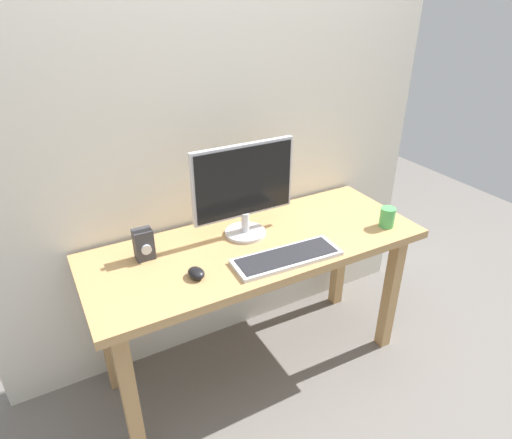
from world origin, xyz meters
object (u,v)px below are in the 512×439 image
object	(u,v)px
mouse	(196,273)
keyboard_primary	(287,257)
audio_controller	(144,244)
coffee_mug	(387,217)
desk	(256,261)
monitor	(244,188)

from	to	relation	value
mouse	keyboard_primary	bearing A→B (deg)	-16.22
audio_controller	coffee_mug	xyz separation A→B (m)	(1.11, -0.29, -0.02)
desk	mouse	distance (m)	0.38
coffee_mug	monitor	bearing A→B (deg)	156.94
mouse	audio_controller	xyz separation A→B (m)	(-0.14, 0.24, 0.05)
audio_controller	coffee_mug	world-z (taller)	audio_controller
monitor	keyboard_primary	world-z (taller)	monitor
mouse	coffee_mug	world-z (taller)	coffee_mug
monitor	coffee_mug	world-z (taller)	monitor
keyboard_primary	mouse	bearing A→B (deg)	170.64
coffee_mug	mouse	bearing A→B (deg)	177.08
monitor	mouse	bearing A→B (deg)	-146.41
desk	keyboard_primary	world-z (taller)	keyboard_primary
desk	mouse	size ratio (longest dim) A/B	18.47
desk	coffee_mug	bearing A→B (deg)	-15.05
audio_controller	coffee_mug	distance (m)	1.15
desk	mouse	world-z (taller)	mouse
keyboard_primary	mouse	world-z (taller)	mouse
monitor	keyboard_primary	bearing A→B (deg)	-78.89
desk	monitor	size ratio (longest dim) A/B	3.15
keyboard_primary	audio_controller	bearing A→B (deg)	150.33
keyboard_primary	mouse	size ratio (longest dim) A/B	5.73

